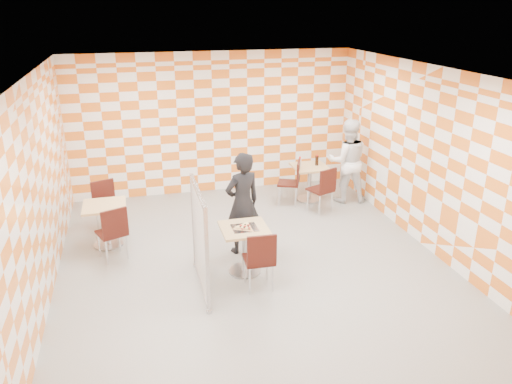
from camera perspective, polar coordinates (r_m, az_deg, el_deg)
room_shell at (r=7.94m, az=-1.31°, el=3.15°), size 7.00×7.00×7.00m
main_table at (r=7.61m, az=-1.33°, el=-5.73°), size 0.70×0.70×0.75m
second_table at (r=10.45m, az=6.14°, el=1.71°), size 0.70×0.70×0.75m
empty_table at (r=8.80m, az=-16.80°, el=-2.85°), size 0.70×0.70×0.75m
chair_main_front at (r=7.11m, az=0.48°, el=-7.42°), size 0.43×0.44×0.92m
chair_second_front at (r=9.84m, az=7.76°, el=0.62°), size 0.55×0.56×0.92m
chair_second_side at (r=10.19m, az=4.25°, el=1.48°), size 0.56×0.56×0.92m
chair_empty_near at (r=8.24m, az=-16.00°, el=-4.15°), size 0.55×0.56×0.92m
chair_empty_far at (r=9.40m, az=-16.78°, el=-1.09°), size 0.55×0.55×0.92m
partition at (r=7.09m, az=-6.44°, el=-5.41°), size 0.08×1.38×1.55m
man_dark at (r=8.11m, az=-1.56°, el=-1.30°), size 0.72×0.58×1.71m
man_white at (r=10.43m, az=10.40°, el=3.52°), size 0.96×0.81×1.74m
pizza_on_foil at (r=7.48m, az=-1.32°, el=-4.01°), size 0.40×0.40×0.04m
sport_bottle at (r=10.33m, az=5.04°, el=3.45°), size 0.06×0.06×0.20m
soda_bottle at (r=10.42m, az=6.97°, el=3.60°), size 0.07×0.07×0.23m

